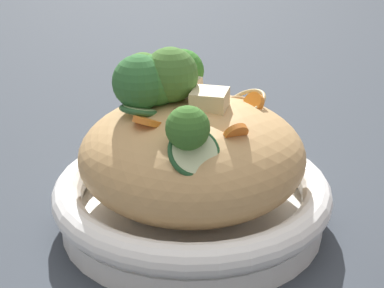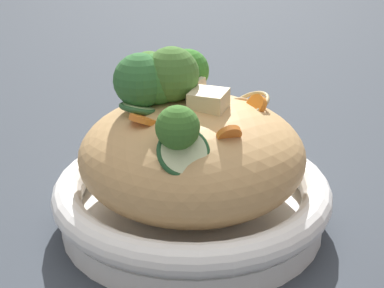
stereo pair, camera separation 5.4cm
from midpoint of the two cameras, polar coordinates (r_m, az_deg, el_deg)
name	(u,v)px [view 2 (the right image)]	position (r m, az deg, el deg)	size (l,w,h in m)	color
ground_plane	(192,222)	(0.58, 2.69, -7.79)	(3.00, 3.00, 0.00)	#333A42
serving_bowl	(192,199)	(0.57, 2.74, -5.51)	(0.27, 0.27, 0.05)	white
noodle_heap	(192,154)	(0.55, 2.86, -1.05)	(0.22, 0.22, 0.11)	tan
broccoli_florets	(161,81)	(0.54, -0.16, 6.24)	(0.17, 0.13, 0.08)	#9CB570
carrot_coins	(175,107)	(0.54, 1.13, 3.65)	(0.16, 0.13, 0.03)	orange
zucchini_slices	(163,132)	(0.49, 0.32, 1.11)	(0.13, 0.06, 0.04)	beige
chicken_chunks	(195,96)	(0.54, 3.23, 4.77)	(0.09, 0.05, 0.03)	beige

